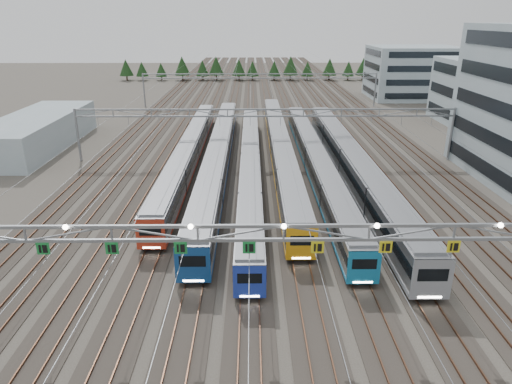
{
  "coord_description": "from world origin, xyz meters",
  "views": [
    {
      "loc": [
        -2.07,
        -26.75,
        20.44
      ],
      "look_at": [
        -1.62,
        17.36,
        3.5
      ],
      "focal_mm": 32.0,
      "sensor_mm": 36.0,
      "label": 1
    }
  ],
  "objects_px": {
    "depot_bldg_mid": "(478,91)",
    "depot_bldg_north": "(412,72)",
    "west_shed": "(37,132)",
    "train_a": "(190,150)",
    "train_d": "(280,146)",
    "train_b": "(219,154)",
    "train_c": "(250,163)",
    "gantry_far": "(260,80)",
    "train_e": "(315,158)",
    "gantry_near": "(283,237)",
    "gantry_mid": "(265,119)",
    "train_f": "(351,162)"
  },
  "relations": [
    {
      "from": "depot_bldg_mid",
      "to": "depot_bldg_north",
      "type": "xyz_separation_m",
      "value": [
        -3.09,
        31.25,
        0.3
      ]
    },
    {
      "from": "west_shed",
      "to": "train_a",
      "type": "bearing_deg",
      "value": -19.76
    },
    {
      "from": "train_d",
      "to": "depot_bldg_mid",
      "type": "xyz_separation_m",
      "value": [
        41.83,
        25.99,
        4.31
      ]
    },
    {
      "from": "train_b",
      "to": "train_c",
      "type": "distance_m",
      "value": 5.95
    },
    {
      "from": "train_d",
      "to": "depot_bldg_mid",
      "type": "relative_size",
      "value": 4.05
    },
    {
      "from": "train_b",
      "to": "train_d",
      "type": "relative_size",
      "value": 0.98
    },
    {
      "from": "train_d",
      "to": "gantry_far",
      "type": "relative_size",
      "value": 1.15
    },
    {
      "from": "train_e",
      "to": "depot_bldg_mid",
      "type": "height_order",
      "value": "depot_bldg_mid"
    },
    {
      "from": "train_a",
      "to": "train_d",
      "type": "bearing_deg",
      "value": 8.98
    },
    {
      "from": "gantry_near",
      "to": "gantry_mid",
      "type": "bearing_deg",
      "value": 89.93
    },
    {
      "from": "train_b",
      "to": "train_c",
      "type": "xyz_separation_m",
      "value": [
        4.5,
        -3.88,
        -0.23
      ]
    },
    {
      "from": "train_f",
      "to": "depot_bldg_mid",
      "type": "xyz_separation_m",
      "value": [
        32.83,
        35.01,
        4.1
      ]
    },
    {
      "from": "train_d",
      "to": "train_f",
      "type": "relative_size",
      "value": 1.1
    },
    {
      "from": "train_b",
      "to": "train_f",
      "type": "bearing_deg",
      "value": -14.57
    },
    {
      "from": "train_a",
      "to": "train_c",
      "type": "height_order",
      "value": "train_a"
    },
    {
      "from": "train_b",
      "to": "train_d",
      "type": "xyz_separation_m",
      "value": [
        9.0,
        4.34,
        -0.06
      ]
    },
    {
      "from": "train_c",
      "to": "train_d",
      "type": "height_order",
      "value": "train_d"
    },
    {
      "from": "train_a",
      "to": "train_d",
      "type": "distance_m",
      "value": 13.67
    },
    {
      "from": "depot_bldg_mid",
      "to": "train_f",
      "type": "bearing_deg",
      "value": -133.15
    },
    {
      "from": "train_d",
      "to": "train_b",
      "type": "bearing_deg",
      "value": -154.25
    },
    {
      "from": "depot_bldg_north",
      "to": "gantry_far",
      "type": "bearing_deg",
      "value": -162.56
    },
    {
      "from": "depot_bldg_mid",
      "to": "depot_bldg_north",
      "type": "distance_m",
      "value": 31.4
    },
    {
      "from": "train_d",
      "to": "train_f",
      "type": "bearing_deg",
      "value": -45.07
    },
    {
      "from": "gantry_far",
      "to": "train_a",
      "type": "bearing_deg",
      "value": -103.6
    },
    {
      "from": "depot_bldg_north",
      "to": "west_shed",
      "type": "relative_size",
      "value": 0.73
    },
    {
      "from": "train_d",
      "to": "gantry_mid",
      "type": "xyz_separation_m",
      "value": [
        -2.25,
        -0.64,
        4.33
      ]
    },
    {
      "from": "train_b",
      "to": "depot_bldg_mid",
      "type": "height_order",
      "value": "depot_bldg_mid"
    },
    {
      "from": "train_f",
      "to": "gantry_far",
      "type": "bearing_deg",
      "value": 101.9
    },
    {
      "from": "gantry_mid",
      "to": "gantry_far",
      "type": "height_order",
      "value": "same"
    },
    {
      "from": "train_b",
      "to": "train_a",
      "type": "bearing_deg",
      "value": 153.86
    },
    {
      "from": "gantry_mid",
      "to": "depot_bldg_north",
      "type": "xyz_separation_m",
      "value": [
        40.98,
        57.88,
        0.28
      ]
    },
    {
      "from": "gantry_near",
      "to": "train_c",
      "type": "bearing_deg",
      "value": 93.87
    },
    {
      "from": "train_c",
      "to": "west_shed",
      "type": "bearing_deg",
      "value": 156.29
    },
    {
      "from": "train_e",
      "to": "train_a",
      "type": "bearing_deg",
      "value": 167.03
    },
    {
      "from": "train_b",
      "to": "train_c",
      "type": "height_order",
      "value": "train_b"
    },
    {
      "from": "train_c",
      "to": "gantry_near",
      "type": "distance_m",
      "value": 33.02
    },
    {
      "from": "depot_bldg_north",
      "to": "train_a",
      "type": "bearing_deg",
      "value": -131.34
    },
    {
      "from": "train_e",
      "to": "depot_bldg_north",
      "type": "height_order",
      "value": "depot_bldg_north"
    },
    {
      "from": "train_d",
      "to": "gantry_far",
      "type": "distance_m",
      "value": 44.63
    },
    {
      "from": "train_c",
      "to": "train_e",
      "type": "xyz_separation_m",
      "value": [
        9.0,
        1.94,
        0.09
      ]
    },
    {
      "from": "gantry_mid",
      "to": "depot_bldg_mid",
      "type": "height_order",
      "value": "depot_bldg_mid"
    },
    {
      "from": "train_c",
      "to": "train_a",
      "type": "bearing_deg",
      "value": 145.92
    },
    {
      "from": "train_f",
      "to": "west_shed",
      "type": "relative_size",
      "value": 1.97
    },
    {
      "from": "train_c",
      "to": "depot_bldg_north",
      "type": "relative_size",
      "value": 2.72
    },
    {
      "from": "train_f",
      "to": "depot_bldg_mid",
      "type": "distance_m",
      "value": 48.17
    },
    {
      "from": "train_e",
      "to": "train_f",
      "type": "height_order",
      "value": "train_f"
    },
    {
      "from": "gantry_near",
      "to": "west_shed",
      "type": "xyz_separation_m",
      "value": [
        -37.88,
        48.2,
        -4.48
      ]
    },
    {
      "from": "train_f",
      "to": "depot_bldg_mid",
      "type": "bearing_deg",
      "value": 46.85
    },
    {
      "from": "train_a",
      "to": "depot_bldg_mid",
      "type": "xyz_separation_m",
      "value": [
        55.33,
        28.13,
        4.34
      ]
    },
    {
      "from": "gantry_near",
      "to": "gantry_mid",
      "type": "relative_size",
      "value": 1.0
    }
  ]
}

